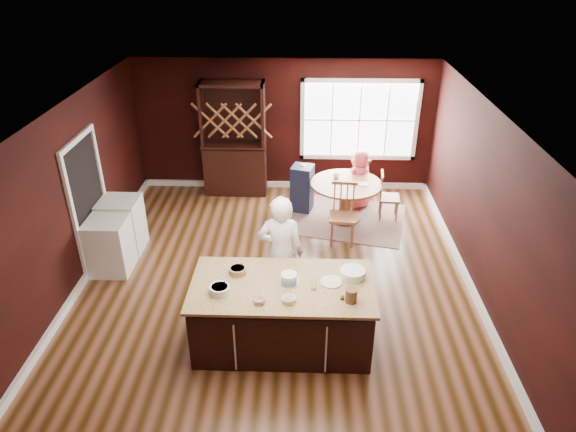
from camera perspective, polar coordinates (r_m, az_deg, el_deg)
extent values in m
plane|color=brown|center=(8.04, -1.33, -7.43)|extent=(7.00, 7.00, 0.00)
plane|color=white|center=(6.80, -1.59, 11.26)|extent=(7.00, 7.00, 0.00)
plane|color=black|center=(10.55, -0.39, 9.97)|extent=(6.00, 0.00, 6.00)
plane|color=black|center=(4.53, -4.02, -19.82)|extent=(6.00, 0.00, 6.00)
plane|color=black|center=(8.06, -23.26, 1.36)|extent=(0.00, 7.00, 7.00)
plane|color=black|center=(7.76, 21.25, 0.72)|extent=(0.00, 7.00, 7.00)
cube|color=black|center=(6.76, -0.63, -11.10)|extent=(2.21, 1.12, 0.83)
cube|color=#C8BC77|center=(6.46, -0.65, -7.78)|extent=(2.29, 1.20, 0.04)
cylinder|color=brown|center=(9.83, 6.26, -0.17)|extent=(0.61, 0.61, 0.04)
cylinder|color=brown|center=(9.67, 6.36, 1.57)|extent=(0.22, 0.22, 0.67)
cylinder|color=brown|center=(9.51, 6.48, 3.58)|extent=(1.32, 1.32, 0.04)
imported|color=white|center=(7.11, -0.81, -4.17)|extent=(0.65, 0.43, 1.76)
cylinder|color=silver|center=(6.34, -7.60, -8.10)|extent=(0.25, 0.25, 0.10)
cylinder|color=olive|center=(6.65, -5.61, -6.04)|extent=(0.22, 0.22, 0.08)
cylinder|color=silver|center=(6.15, -3.23, -9.41)|extent=(0.15, 0.15, 0.06)
cylinder|color=beige|center=(6.16, 0.07, -9.26)|extent=(0.17, 0.17, 0.06)
cylinder|color=white|center=(6.33, 2.88, -7.63)|extent=(0.07, 0.07, 0.14)
cylinder|color=#F4E6C1|center=(6.50, 4.82, -7.30)|extent=(0.28, 0.28, 0.02)
cylinder|color=silver|center=(6.60, 7.21, -6.34)|extent=(0.32, 0.32, 0.11)
cylinder|color=brown|center=(6.17, 7.04, -8.75)|extent=(0.14, 0.14, 0.17)
cube|color=brown|center=(9.84, 6.25, -0.24)|extent=(2.53, 2.16, 0.01)
imported|color=#DD4F5D|center=(10.07, 7.98, 4.09)|extent=(0.69, 0.65, 1.18)
cylinder|color=beige|center=(9.47, 8.32, 3.53)|extent=(0.20, 0.20, 0.01)
imported|color=white|center=(9.65, 5.39, 4.47)|extent=(0.13, 0.13, 0.10)
cube|color=black|center=(10.43, -5.99, 8.45)|extent=(1.26, 0.52, 2.31)
cube|color=white|center=(8.56, -19.22, -3.15)|extent=(0.62, 0.60, 0.90)
cube|color=white|center=(9.07, -17.95, -0.94)|extent=(0.64, 0.62, 0.93)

